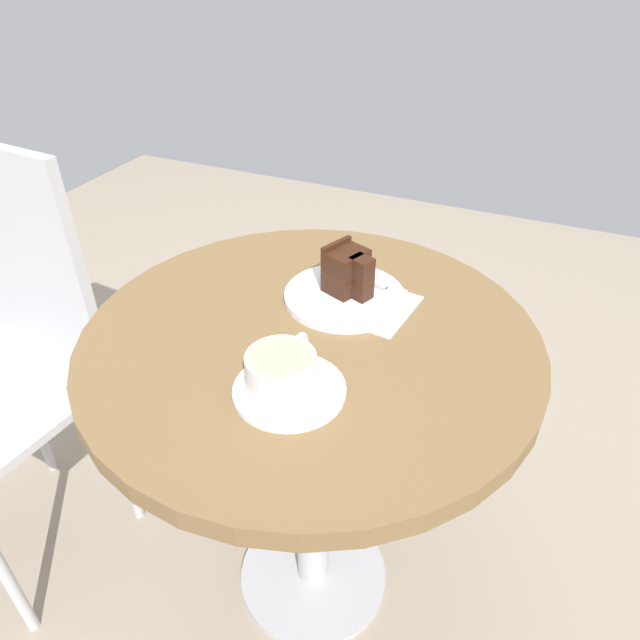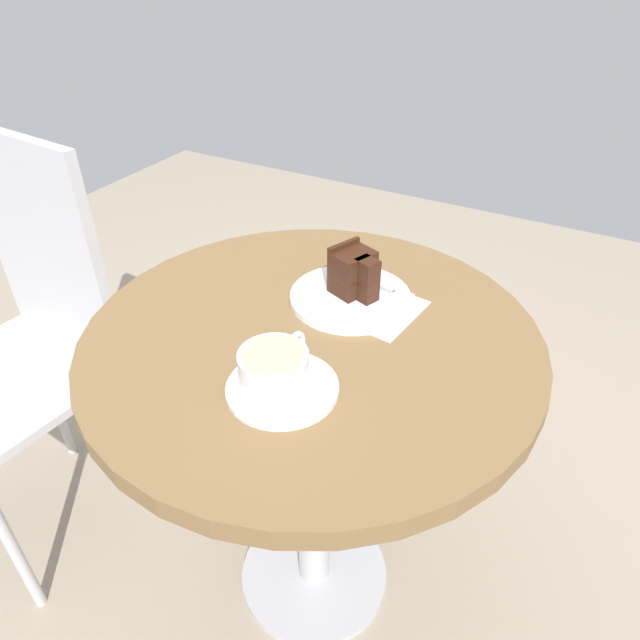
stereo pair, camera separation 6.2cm
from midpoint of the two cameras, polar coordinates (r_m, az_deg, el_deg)
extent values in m
cube|color=gray|center=(1.47, 0.74, -24.24)|extent=(4.40, 4.40, 0.01)
cylinder|color=brown|center=(0.94, 1.06, -2.05)|extent=(0.75, 0.75, 0.03)
cylinder|color=#B7B7BC|center=(1.18, 0.87, -15.54)|extent=(0.07, 0.07, 0.66)
cylinder|color=#B7B7BC|center=(1.46, 0.74, -23.96)|extent=(0.34, 0.34, 0.02)
cylinder|color=white|center=(0.81, -1.60, -6.88)|extent=(0.16, 0.16, 0.01)
cylinder|color=white|center=(0.79, -2.40, -5.17)|extent=(0.10, 0.10, 0.06)
cylinder|color=#D6B789|center=(0.77, -2.45, -3.54)|extent=(0.09, 0.09, 0.00)
torus|color=white|center=(0.83, -0.40, -2.92)|extent=(0.05, 0.01, 0.05)
cube|color=#B7B7BC|center=(0.79, -4.48, -7.81)|extent=(0.05, 0.08, 0.00)
ellipsoid|color=#B7B7BC|center=(0.83, -6.37, -5.71)|extent=(0.02, 0.02, 0.00)
cylinder|color=white|center=(1.00, 4.82, 2.24)|extent=(0.21, 0.21, 0.01)
cube|color=#381E14|center=(1.00, 5.02, 3.62)|extent=(0.08, 0.08, 0.03)
cube|color=#381E14|center=(0.98, 6.42, 2.80)|extent=(0.04, 0.04, 0.03)
cube|color=#381C0F|center=(0.99, 5.08, 4.56)|extent=(0.08, 0.08, 0.01)
cube|color=#381C0F|center=(0.97, 6.49, 3.75)|extent=(0.04, 0.04, 0.01)
cube|color=#381E14|center=(0.98, 5.13, 5.51)|extent=(0.08, 0.08, 0.03)
cube|color=#381E14|center=(0.96, 6.56, 4.72)|extent=(0.04, 0.04, 0.03)
cube|color=#381C0F|center=(0.97, 5.19, 6.49)|extent=(0.08, 0.08, 0.01)
cube|color=#381C0F|center=(0.95, 6.64, 5.71)|extent=(0.04, 0.04, 0.01)
cube|color=#381C0F|center=(1.00, 4.11, 5.53)|extent=(0.07, 0.03, 0.08)
cube|color=#B7B7BC|center=(1.03, 6.46, 3.80)|extent=(0.03, 0.11, 0.00)
cube|color=#B7B7BC|center=(1.00, 9.96, 2.36)|extent=(0.03, 0.04, 0.00)
cube|color=silver|center=(0.99, 7.30, 1.19)|extent=(0.16, 0.16, 0.00)
cube|color=silver|center=(0.99, 6.42, 1.62)|extent=(0.13, 0.13, 0.00)
cylinder|color=#BCBCC1|center=(1.38, -27.34, -19.31)|extent=(0.02, 0.02, 0.44)
cylinder|color=#BCBCC1|center=(1.68, -24.25, -6.72)|extent=(0.02, 0.02, 0.44)
cylinder|color=#BCBCC1|center=(1.47, -16.88, -11.83)|extent=(0.02, 0.02, 0.44)
cube|color=#BCBCC1|center=(1.37, -28.03, -5.74)|extent=(0.41, 0.41, 0.02)
cube|color=#BCBCC1|center=(1.31, -24.74, 6.55)|extent=(0.06, 0.36, 0.48)
camera|label=1|loc=(0.03, -88.00, 1.41)|focal=32.00mm
camera|label=2|loc=(0.03, 92.00, -1.41)|focal=32.00mm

